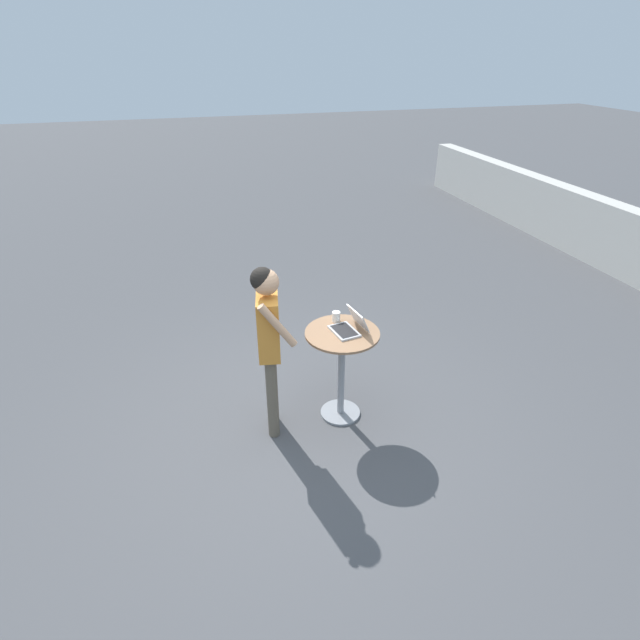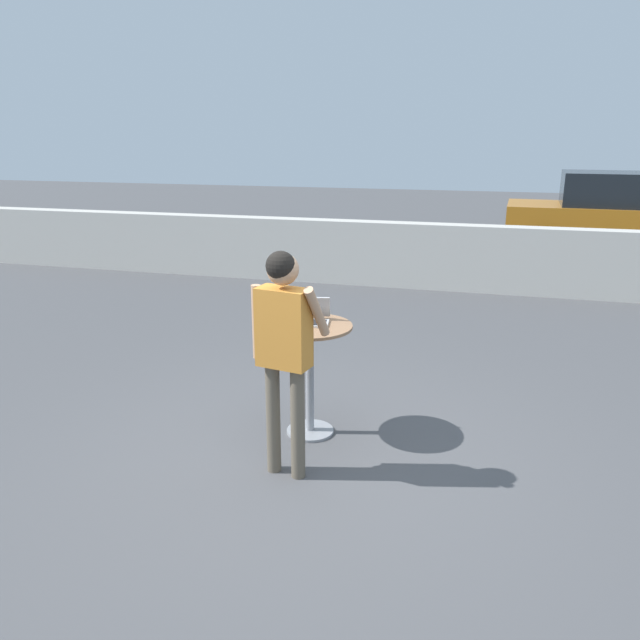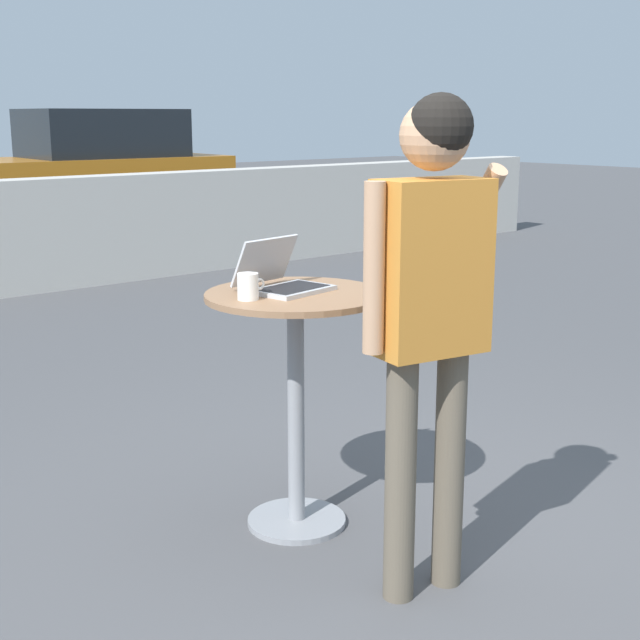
{
  "view_description": "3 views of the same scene",
  "coord_description": "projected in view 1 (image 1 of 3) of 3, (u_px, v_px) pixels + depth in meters",
  "views": [
    {
      "loc": [
        3.76,
        -0.82,
        3.44
      ],
      "look_at": [
        -0.16,
        0.32,
        1.17
      ],
      "focal_mm": 28.0,
      "sensor_mm": 36.0,
      "label": 1
    },
    {
      "loc": [
        1.25,
        -4.27,
        2.56
      ],
      "look_at": [
        -0.01,
        0.38,
        1.1
      ],
      "focal_mm": 35.0,
      "sensor_mm": 36.0,
      "label": 2
    },
    {
      "loc": [
        -2.34,
        -2.18,
        1.69
      ],
      "look_at": [
        -0.21,
        0.33,
        0.93
      ],
      "focal_mm": 50.0,
      "sensor_mm": 36.0,
      "label": 3
    }
  ],
  "objects": [
    {
      "name": "coffee_mug",
      "position": [
        336.0,
        317.0,
        4.97
      ],
      "size": [
        0.12,
        0.08,
        0.1
      ],
      "color": "white",
      "rests_on": "cafe_table"
    },
    {
      "name": "laptop",
      "position": [
        349.0,
        326.0,
        4.8
      ],
      "size": [
        0.36,
        0.35,
        0.21
      ],
      "color": "#B7BABF",
      "rests_on": "cafe_table"
    },
    {
      "name": "cafe_table",
      "position": [
        342.0,
        359.0,
        4.95
      ],
      "size": [
        0.73,
        0.73,
        1.0
      ],
      "color": "gray",
      "rests_on": "ground_plane"
    },
    {
      "name": "ground_plane",
      "position": [
        294.0,
        432.0,
        5.03
      ],
      "size": [
        50.0,
        50.0,
        0.0
      ],
      "primitive_type": "plane",
      "color": "#4C4C4F"
    },
    {
      "name": "standing_person",
      "position": [
        269.0,
        331.0,
        4.55
      ],
      "size": [
        0.57,
        0.35,
        1.77
      ],
      "color": "brown",
      "rests_on": "ground_plane"
    }
  ]
}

